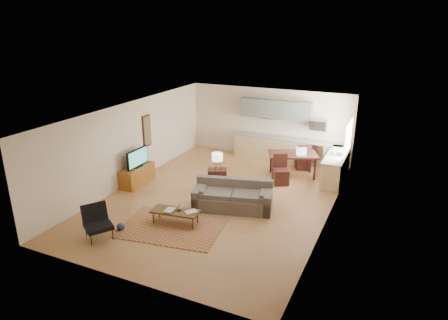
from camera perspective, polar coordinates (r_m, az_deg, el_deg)
The scene contains 25 objects.
room at distance 11.79m, azimuth -0.61°, elevation 0.48°, with size 9.00×9.00×9.00m.
kitchen_counter_back at distance 15.51m, azimuth 9.06°, elevation 1.47°, with size 4.26×0.64×0.92m, color tan, non-canonical shape.
kitchen_counter_right at distance 14.02m, azimuth 15.69°, elevation -0.99°, with size 0.64×2.26×0.92m, color tan, non-canonical shape.
kitchen_range at distance 15.28m, azimuth 13.02°, elevation 0.88°, with size 0.62×0.62×0.90m, color #A5A8AD.
kitchen_microwave at distance 14.99m, azimuth 13.35°, elevation 4.89°, with size 0.62×0.40×0.35m, color #A5A8AD.
upper_cabinets at distance 15.43m, azimuth 7.36°, elevation 7.19°, with size 2.80×0.34×0.70m, color slate.
window_right at distance 13.66m, azimuth 17.34°, elevation 3.12°, with size 0.02×1.40×1.05m, color white.
wall_art_left at distance 14.05m, azimuth -10.95°, elevation 4.11°, with size 0.06×0.42×1.10m, color olive, non-canonical shape.
triptych at distance 15.72m, azimuth 6.09°, elevation 6.72°, with size 1.70×0.04×0.50m, color beige, non-canonical shape.
rug at distance 10.75m, azimuth -7.52°, elevation -9.50°, with size 2.62×1.81×0.02m, color brown.
sofa at distance 11.49m, azimuth 1.25°, elevation -5.13°, with size 2.34×1.02×0.82m, color #5A5147, non-canonical shape.
coffee_table at distance 10.86m, azimuth -6.95°, elevation -8.07°, with size 1.29×0.51×0.39m, color #463017, non-canonical shape.
book_a at distance 10.82m, azimuth -8.35°, elevation -7.02°, with size 0.28×0.35×0.03m, color maroon.
book_b at distance 10.72m, azimuth -5.01°, elevation -7.16°, with size 0.36×0.38×0.02m, color navy.
vase at distance 10.74m, azimuth -6.40°, elevation -6.72°, with size 0.20×0.20×0.18m, color black.
armchair at distance 10.49m, azimuth -17.55°, elevation -8.57°, with size 0.73×0.73×0.84m, color black, non-canonical shape.
tv_credenza at distance 13.53m, azimuth -12.28°, elevation -2.14°, with size 0.51×1.33×0.62m, color brown, non-canonical shape.
tv at distance 13.29m, azimuth -12.29°, elevation 0.29°, with size 0.10×1.03×0.62m, color black, non-canonical shape.
console_table at distance 12.77m, azimuth -0.96°, elevation -2.81°, with size 0.60×0.40×0.70m, color #331511, non-canonical shape.
table_lamp at distance 12.54m, azimuth -0.97°, elevation -0.16°, with size 0.34×0.34×0.56m, color beige, non-canonical shape.
dining_table at distance 14.05m, azimuth 9.75°, elevation -0.69°, with size 1.63×0.94×0.83m, color #331511, non-canonical shape.
dining_chair_near at distance 13.29m, azimuth 8.17°, elevation -1.40°, with size 0.47×0.50×0.99m, color #331511, non-canonical shape.
dining_chair_far at distance 14.77m, azimuth 11.19°, elevation 0.57°, with size 0.47×0.50×1.00m, color #331511, non-canonical shape.
laptop at distance 13.70m, azimuth 11.06°, elevation 1.11°, with size 0.35×0.26×0.26m, color #A5A8AD, non-canonical shape.
soap_bottle at distance 13.94m, azimuth 15.55°, elevation 1.32°, with size 0.10×0.11×0.19m, color beige.
Camera 1 is at (4.78, -10.07, 5.18)m, focal length 32.00 mm.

